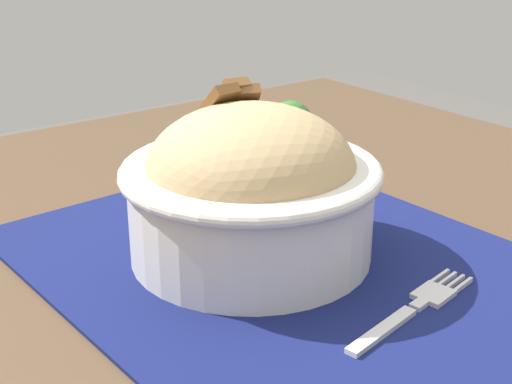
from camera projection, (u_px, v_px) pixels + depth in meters
placemat at (313, 278)px, 0.52m from camera, size 0.48×0.34×0.00m
bowl at (256, 186)px, 0.54m from camera, size 0.20×0.20×0.13m
fork at (417, 306)px, 0.48m from camera, size 0.04×0.13×0.00m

